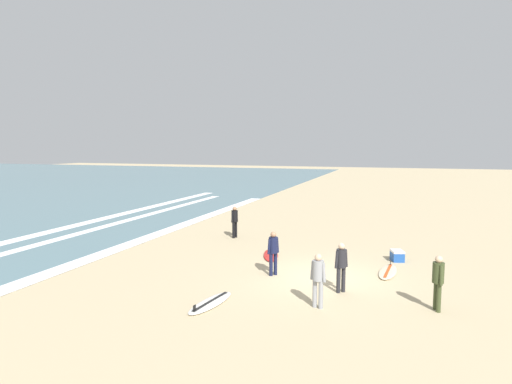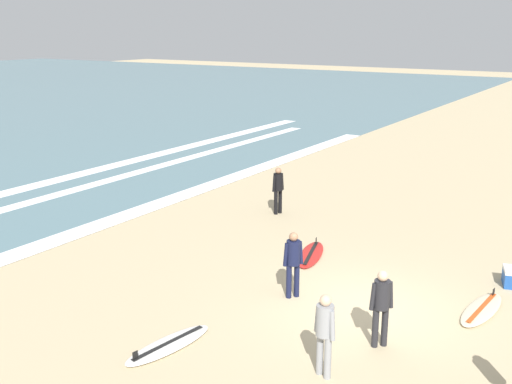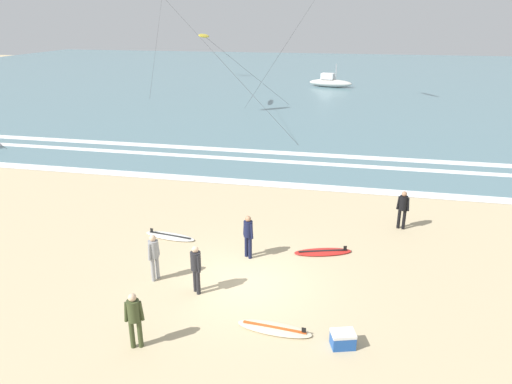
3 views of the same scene
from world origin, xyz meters
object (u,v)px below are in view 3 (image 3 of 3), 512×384
(surfer_foreground_main, at_px, (196,265))
(surfer_right_near, at_px, (248,233))
(surfer_background_far, at_px, (134,316))
(surfboard_right_spare, at_px, (170,236))
(surfer_left_near, at_px, (154,253))
(surfer_mid_group, at_px, (403,207))
(offshore_boat, at_px, (330,82))
(surfboard_left_pile, at_px, (323,252))
(surfboard_near_water, at_px, (274,329))
(cooler_box, at_px, (343,339))
(kite_yellow_mid_center, at_px, (204,36))

(surfer_foreground_main, bearing_deg, surfer_right_near, 67.73)
(surfer_background_far, distance_m, surfboard_right_spare, 6.55)
(surfer_foreground_main, xyz_separation_m, surfer_left_near, (-1.57, 0.45, 0.00))
(surfer_mid_group, distance_m, surfboard_right_spare, 9.28)
(surfer_foreground_main, height_order, surfer_background_far, same)
(surfer_right_near, distance_m, offshore_boat, 43.80)
(surfer_background_far, xyz_separation_m, surfboard_left_pile, (4.32, 6.22, -0.91))
(surfboard_left_pile, xyz_separation_m, offshore_boat, (-2.53, 42.93, 0.51))
(surfboard_left_pile, bearing_deg, surfer_foreground_main, -136.62)
(surfer_mid_group, height_order, surfboard_near_water, surfer_mid_group)
(surfer_background_far, bearing_deg, surfboard_right_spare, 104.27)
(surfer_mid_group, distance_m, surfboard_left_pile, 4.13)
(surfer_right_near, bearing_deg, offshore_boat, 89.93)
(surfer_background_far, relative_size, surfboard_near_water, 0.75)
(surfer_right_near, relative_size, surfboard_right_spare, 0.74)
(offshore_boat, bearing_deg, surfer_background_far, -92.09)
(surfboard_right_spare, bearing_deg, surfer_foreground_main, -56.76)
(surfboard_near_water, relative_size, surfboard_left_pile, 0.98)
(surfer_left_near, distance_m, cooler_box, 6.50)
(cooler_box, bearing_deg, surfboard_left_pile, 100.11)
(surfboard_left_pile, distance_m, kite_yellow_mid_center, 30.16)
(surfboard_near_water, height_order, surfboard_left_pile, same)
(surfer_left_near, height_order, cooler_box, surfer_left_near)
(surfer_right_near, xyz_separation_m, surfer_background_far, (-1.74, -5.35, 0.00))
(surfboard_near_water, bearing_deg, surfboard_right_spare, 135.68)
(surfer_right_near, xyz_separation_m, surfer_left_near, (-2.61, -2.11, 0.00))
(surfer_mid_group, bearing_deg, surfer_right_near, -146.32)
(surfboard_left_pile, bearing_deg, surfer_mid_group, 43.81)
(surfer_background_far, bearing_deg, surfboard_left_pile, 55.21)
(offshore_boat, bearing_deg, kite_yellow_mid_center, -122.15)
(kite_yellow_mid_center, xyz_separation_m, offshore_boat, (10.29, 16.38, -5.82))
(surfer_left_near, xyz_separation_m, cooler_box, (6.10, -2.11, -0.74))
(surfboard_left_pile, relative_size, surfboard_right_spare, 1.01)
(surfer_mid_group, distance_m, surfer_foreground_main, 9.02)
(surfer_right_near, bearing_deg, surfer_mid_group, 33.68)
(surfer_mid_group, height_order, kite_yellow_mid_center, kite_yellow_mid_center)
(surfer_background_far, bearing_deg, surfer_mid_group, 51.26)
(surfer_foreground_main, xyz_separation_m, surfboard_near_water, (2.68, -1.36, -0.91))
(surfer_foreground_main, bearing_deg, surfer_mid_group, 43.57)
(surfboard_near_water, relative_size, kite_yellow_mid_center, 0.27)
(offshore_boat, height_order, cooler_box, offshore_boat)
(surfer_foreground_main, distance_m, kite_yellow_mid_center, 31.82)
(surfer_mid_group, height_order, surfer_left_near, same)
(surfer_mid_group, distance_m, surfer_right_near, 6.60)
(surfboard_left_pile, bearing_deg, kite_yellow_mid_center, 115.78)
(surfboard_left_pile, relative_size, cooler_box, 3.04)
(surfer_background_far, height_order, surfboard_left_pile, surfer_background_far)
(offshore_boat, bearing_deg, surfer_foreground_main, -91.36)
(surfboard_right_spare, height_order, cooler_box, cooler_box)
(surfer_background_far, xyz_separation_m, kite_yellow_mid_center, (-8.50, 32.77, 5.41))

